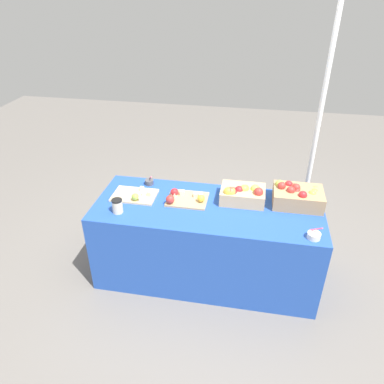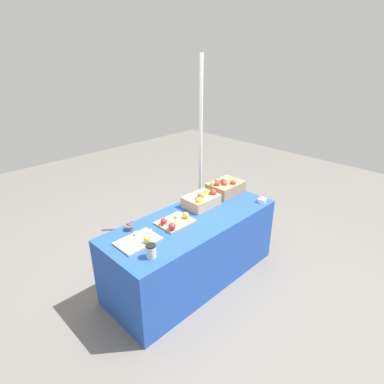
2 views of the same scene
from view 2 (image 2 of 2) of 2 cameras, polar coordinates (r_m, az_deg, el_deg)
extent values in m
plane|color=slate|center=(3.64, 0.07, -15.03)|extent=(10.00, 10.00, 0.00)
cube|color=#234CAD|center=(3.42, 0.08, -10.24)|extent=(1.90, 0.76, 0.74)
cube|color=tan|center=(3.78, 6.09, 0.80)|extent=(0.40, 0.30, 0.13)
sphere|color=red|center=(3.72, 7.41, 1.59)|extent=(0.07, 0.07, 0.07)
sphere|color=#B2332D|center=(3.69, 5.84, 1.47)|extent=(0.07, 0.07, 0.07)
sphere|color=red|center=(3.76, 4.34, 1.74)|extent=(0.07, 0.07, 0.07)
sphere|color=#B2C64C|center=(3.92, 6.47, 2.24)|extent=(0.07, 0.07, 0.07)
sphere|color=#B2332D|center=(3.75, 5.91, 1.50)|extent=(0.07, 0.07, 0.07)
sphere|color=#D14C33|center=(3.78, 4.96, 1.68)|extent=(0.07, 0.07, 0.07)
sphere|color=#99B742|center=(3.83, 7.38, 1.89)|extent=(0.07, 0.07, 0.07)
sphere|color=#B2332D|center=(3.66, 4.55, 1.47)|extent=(0.07, 0.07, 0.07)
sphere|color=#B2C64C|center=(3.68, 3.87, 1.49)|extent=(0.07, 0.07, 0.07)
sphere|color=#99B742|center=(3.87, 7.04, 2.04)|extent=(0.07, 0.07, 0.07)
sphere|color=#B2332D|center=(3.75, 5.72, 1.90)|extent=(0.07, 0.07, 0.07)
cube|color=tan|center=(3.46, 1.64, -1.59)|extent=(0.37, 0.27, 0.12)
sphere|color=#B2332D|center=(3.48, 3.81, -0.13)|extent=(0.08, 0.08, 0.08)
sphere|color=red|center=(3.40, 1.54, -1.10)|extent=(0.08, 0.08, 0.08)
sphere|color=gold|center=(3.30, 1.28, -1.65)|extent=(0.08, 0.08, 0.08)
sphere|color=#B2C64C|center=(3.51, 2.67, -0.15)|extent=(0.08, 0.08, 0.08)
sphere|color=#99B742|center=(3.32, 1.52, -1.52)|extent=(0.08, 0.08, 0.08)
sphere|color=red|center=(3.34, 1.54, -1.61)|extent=(0.08, 0.08, 0.08)
sphere|color=#B2332D|center=(3.37, 0.99, -1.61)|extent=(0.08, 0.08, 0.08)
sphere|color=#D14C33|center=(3.47, 1.46, -0.78)|extent=(0.08, 0.08, 0.08)
sphere|color=#D14C33|center=(3.32, 1.44, -1.51)|extent=(0.08, 0.08, 0.08)
sphere|color=#99B742|center=(3.44, 1.78, -0.74)|extent=(0.08, 0.08, 0.08)
sphere|color=#B2332D|center=(3.40, 1.58, -1.58)|extent=(0.08, 0.08, 0.08)
cube|color=#D1B284|center=(2.89, -9.76, -8.74)|extent=(0.38, 0.26, 0.02)
cube|color=beige|center=(2.86, -7.41, -8.31)|extent=(0.04, 0.04, 0.03)
cube|color=beige|center=(2.95, -7.66, -7.21)|extent=(0.05, 0.05, 0.04)
cube|color=beige|center=(2.92, -8.39, -7.82)|extent=(0.03, 0.03, 0.03)
cube|color=beige|center=(2.96, -10.08, -7.39)|extent=(0.03, 0.03, 0.03)
sphere|color=#99B742|center=(2.83, -8.16, -8.50)|extent=(0.06, 0.06, 0.06)
cube|color=tan|center=(3.15, -3.09, -5.44)|extent=(0.34, 0.27, 0.02)
cube|color=beige|center=(3.14, -4.57, -4.99)|extent=(0.04, 0.04, 0.04)
cube|color=beige|center=(3.20, -2.71, -4.34)|extent=(0.04, 0.04, 0.04)
cube|color=beige|center=(3.23, -2.17, -4.10)|extent=(0.04, 0.04, 0.03)
cube|color=beige|center=(3.08, -4.93, -5.65)|extent=(0.05, 0.05, 0.04)
sphere|color=gold|center=(3.18, -1.14, -4.21)|extent=(0.06, 0.06, 0.06)
sphere|color=red|center=(3.08, -5.10, -5.33)|extent=(0.07, 0.07, 0.07)
sphere|color=#B2332D|center=(2.99, -3.64, -6.21)|extent=(0.07, 0.07, 0.07)
cylinder|color=#4C4C51|center=(3.08, -11.29, -6.36)|extent=(0.08, 0.08, 0.05)
cylinder|color=#EA598C|center=(3.07, -11.22, -5.48)|extent=(0.05, 0.08, 0.06)
cylinder|color=silver|center=(3.64, 12.52, -1.46)|extent=(0.10, 0.10, 0.05)
cylinder|color=#EA598C|center=(3.63, 12.46, -0.63)|extent=(0.08, 0.06, 0.07)
cylinder|color=beige|center=(2.66, -7.43, -10.65)|extent=(0.08, 0.08, 0.11)
cylinder|color=black|center=(2.63, -7.50, -9.59)|extent=(0.09, 0.09, 0.01)
cylinder|color=white|center=(4.12, 1.56, 7.85)|extent=(0.04, 0.04, 2.28)
camera|label=1|loc=(2.39, 61.37, 14.41)|focal=34.21mm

